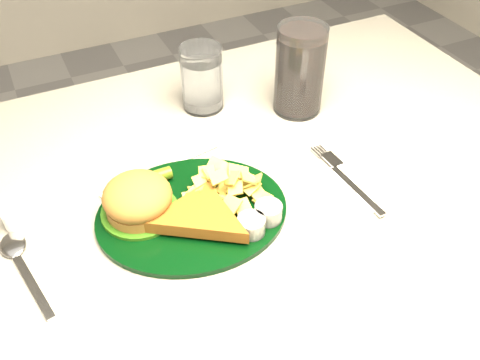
{
  "coord_description": "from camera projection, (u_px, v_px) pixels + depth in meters",
  "views": [
    {
      "loc": [
        -0.22,
        -0.53,
        1.3
      ],
      "look_at": [
        0.02,
        -0.03,
        0.8
      ],
      "focal_mm": 40.0,
      "sensor_mm": 36.0,
      "label": 1
    }
  ],
  "objects": [
    {
      "name": "table",
      "position": [
        224.0,
        335.0,
        1.04
      ],
      "size": [
        1.2,
        0.8,
        0.75
      ],
      "primitive_type": null,
      "color": "gray",
      "rests_on": "ground"
    },
    {
      "name": "dinner_plate",
      "position": [
        191.0,
        199.0,
        0.74
      ],
      "size": [
        0.3,
        0.27,
        0.06
      ],
      "primitive_type": null,
      "rotation": [
        0.0,
        0.0,
        -0.15
      ],
      "color": "black",
      "rests_on": "table"
    },
    {
      "name": "water_glass",
      "position": [
        202.0,
        78.0,
        0.93
      ],
      "size": [
        0.08,
        0.08,
        0.12
      ],
      "primitive_type": "cylinder",
      "rotation": [
        0.0,
        0.0,
        -0.17
      ],
      "color": "silver",
      "rests_on": "table"
    },
    {
      "name": "cola_glass",
      "position": [
        300.0,
        70.0,
        0.91
      ],
      "size": [
        0.1,
        0.1,
        0.16
      ],
      "primitive_type": "cylinder",
      "rotation": [
        0.0,
        0.0,
        -0.23
      ],
      "color": "black",
      "rests_on": "table"
    },
    {
      "name": "fork_napkin",
      "position": [
        354.0,
        187.0,
        0.8
      ],
      "size": [
        0.13,
        0.16,
        0.01
      ],
      "primitive_type": null,
      "rotation": [
        0.0,
        0.0,
        0.06
      ],
      "color": "white",
      "rests_on": "table"
    },
    {
      "name": "spoon",
      "position": [
        33.0,
        285.0,
        0.67
      ],
      "size": [
        0.07,
        0.17,
        0.01
      ],
      "primitive_type": null,
      "rotation": [
        0.0,
        0.0,
        0.2
      ],
      "color": "silver",
      "rests_on": "table"
    },
    {
      "name": "ramekin",
      "position": [
        17.0,
        217.0,
        0.74
      ],
      "size": [
        0.05,
        0.05,
        0.03
      ],
      "primitive_type": "cylinder",
      "rotation": [
        0.0,
        0.0,
        0.17
      ],
      "color": "white",
      "rests_on": "table"
    },
    {
      "name": "wrapped_straw",
      "position": [
        161.0,
        169.0,
        0.83
      ],
      "size": [
        0.22,
        0.11,
        0.01
      ],
      "primitive_type": null,
      "rotation": [
        0.0,
        0.0,
        0.19
      ],
      "color": "white",
      "rests_on": "table"
    }
  ]
}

